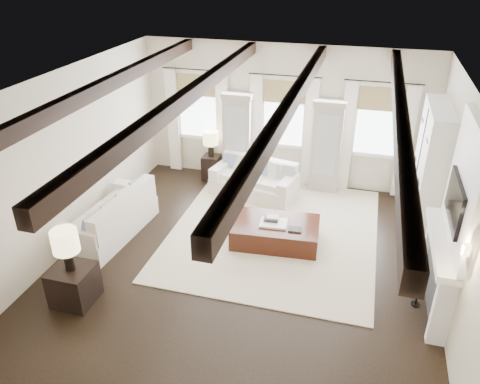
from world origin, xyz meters
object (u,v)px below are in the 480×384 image
(side_table_front, at_px, (74,285))
(side_table_back, at_px, (212,167))
(sofa_back, at_px, (255,181))
(sofa_left, at_px, (112,218))
(ottoman, at_px, (275,233))

(side_table_front, height_order, side_table_back, side_table_front)
(side_table_front, bearing_deg, sofa_back, 66.49)
(sofa_left, relative_size, ottoman, 1.35)
(side_table_front, xyz_separation_m, side_table_back, (0.67, 4.76, -0.01))
(sofa_back, bearing_deg, side_table_front, -113.51)
(side_table_front, bearing_deg, sofa_left, 101.46)
(sofa_left, bearing_deg, ottoman, 10.53)
(sofa_back, bearing_deg, side_table_back, 158.15)
(sofa_back, xyz_separation_m, sofa_left, (-2.25, -2.38, 0.03))
(sofa_back, bearing_deg, sofa_left, -133.36)
(sofa_back, bearing_deg, ottoman, -64.86)
(sofa_left, height_order, side_table_front, sofa_left)
(side_table_front, relative_size, side_table_back, 1.03)
(side_table_back, bearing_deg, sofa_left, -110.19)
(sofa_left, xyz_separation_m, side_table_back, (1.05, 2.86, -0.06))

